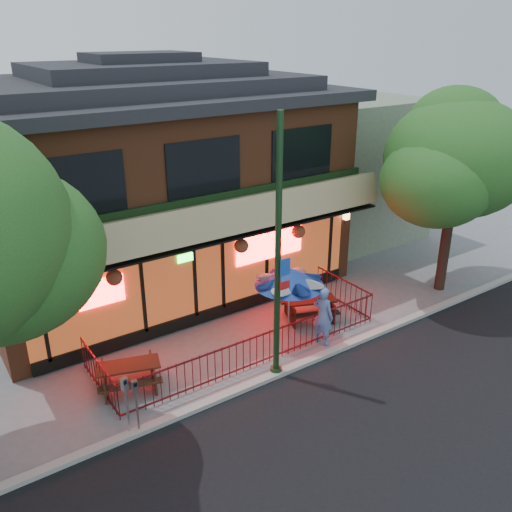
{
  "coord_description": "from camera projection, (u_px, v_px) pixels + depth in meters",
  "views": [
    {
      "loc": [
        -7.44,
        -10.26,
        8.64
      ],
      "look_at": [
        0.99,
        2.0,
        2.41
      ],
      "focal_mm": 38.0,
      "sensor_mm": 36.0,
      "label": 1
    }
  ],
  "objects": [
    {
      "name": "picnic_table_left",
      "position": [
        129.0,
        372.0,
        14.01
      ],
      "size": [
        1.91,
        1.67,
        0.69
      ],
      "color": "#3F2516",
      "rests_on": "ground"
    },
    {
      "name": "ground",
      "position": [
        267.0,
        367.0,
        15.02
      ],
      "size": [
        80.0,
        80.0,
        0.0
      ],
      "primitive_type": "plane",
      "color": "gray",
      "rests_on": "ground"
    },
    {
      "name": "pedestrian",
      "position": [
        323.0,
        316.0,
        15.82
      ],
      "size": [
        0.61,
        0.77,
        1.84
      ],
      "primitive_type": "imported",
      "rotation": [
        0.0,
        0.0,
        1.85
      ],
      "color": "#5A78B5",
      "rests_on": "ground"
    },
    {
      "name": "street_light",
      "position": [
        278.0,
        268.0,
        13.5
      ],
      "size": [
        0.43,
        0.32,
        7.0
      ],
      "color": "#173419",
      "rests_on": "ground"
    },
    {
      "name": "neighbor_building",
      "position": [
        331.0,
        165.0,
        24.42
      ],
      "size": [
        6.0,
        7.0,
        6.0
      ],
      "primitive_type": "cube",
      "color": "gray",
      "rests_on": "ground"
    },
    {
      "name": "parking_meter_far",
      "position": [
        126.0,
        397.0,
        12.12
      ],
      "size": [
        0.17,
        0.16,
        1.56
      ],
      "color": "#96989E",
      "rests_on": "ground"
    },
    {
      "name": "restaurant_building",
      "position": [
        149.0,
        170.0,
        18.84
      ],
      "size": [
        12.96,
        9.49,
        8.05
      ],
      "color": "brown",
      "rests_on": "ground"
    },
    {
      "name": "picnic_table_right",
      "position": [
        309.0,
        305.0,
        17.38
      ],
      "size": [
        2.01,
        1.8,
        0.71
      ],
      "color": "black",
      "rests_on": "ground"
    },
    {
      "name": "parking_meter_near",
      "position": [
        136.0,
        398.0,
        12.19
      ],
      "size": [
        0.14,
        0.12,
        1.45
      ],
      "color": "gray",
      "rests_on": "ground"
    },
    {
      "name": "patio_umbrella",
      "position": [
        290.0,
        277.0,
        15.75
      ],
      "size": [
        2.05,
        2.05,
        2.34
      ],
      "color": "gray",
      "rests_on": "ground"
    },
    {
      "name": "patio_fence",
      "position": [
        257.0,
        339.0,
        15.16
      ],
      "size": [
        8.44,
        2.62,
        1.0
      ],
      "color": "#4A0F14",
      "rests_on": "ground"
    },
    {
      "name": "curb",
      "position": [
        278.0,
        374.0,
        14.62
      ],
      "size": [
        80.0,
        0.25,
        0.12
      ],
      "primitive_type": "cube",
      "color": "#999993",
      "rests_on": "ground"
    },
    {
      "name": "street_tree_right",
      "position": [
        457.0,
        151.0,
        17.76
      ],
      "size": [
        4.8,
        4.8,
        7.02
      ],
      "color": "black",
      "rests_on": "ground"
    }
  ]
}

